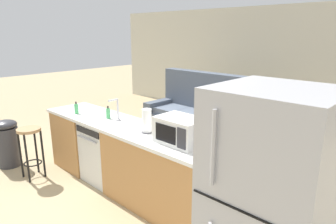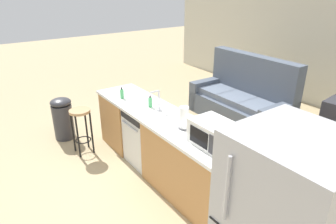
# 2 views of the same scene
# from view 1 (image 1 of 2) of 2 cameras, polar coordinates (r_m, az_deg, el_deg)

# --- Properties ---
(ground_plane) EXTENTS (24.00, 24.00, 0.00)m
(ground_plane) POSITION_cam_1_polar(r_m,az_deg,el_deg) (4.31, -9.18, -13.41)
(ground_plane) COLOR tan
(wall_back) EXTENTS (10.00, 0.06, 2.60)m
(wall_back) POSITION_cam_1_polar(r_m,az_deg,el_deg) (7.06, 20.44, 8.07)
(wall_back) COLOR beige
(wall_back) RESTS_ON ground_plane
(kitchen_counter) EXTENTS (2.94, 0.66, 0.90)m
(kitchen_counter) POSITION_cam_1_polar(r_m,az_deg,el_deg) (3.96, -7.29, -9.28)
(kitchen_counter) COLOR #B77F47
(kitchen_counter) RESTS_ON ground_plane
(dishwasher) EXTENTS (0.58, 0.61, 0.84)m
(dishwasher) POSITION_cam_1_polar(r_m,az_deg,el_deg) (4.32, -11.46, -7.31)
(dishwasher) COLOR silver
(dishwasher) RESTS_ON ground_plane
(stove_range) EXTENTS (0.76, 0.68, 0.90)m
(stove_range) POSITION_cam_1_polar(r_m,az_deg,el_deg) (3.30, 26.40, -15.49)
(stove_range) COLOR black
(stove_range) RESTS_ON ground_plane
(refrigerator) EXTENTS (0.72, 0.73, 1.73)m
(refrigerator) POSITION_cam_1_polar(r_m,az_deg,el_deg) (2.19, 18.42, -18.37)
(refrigerator) COLOR #B7B7BC
(refrigerator) RESTS_ON ground_plane
(microwave) EXTENTS (0.50, 0.37, 0.28)m
(microwave) POSITION_cam_1_polar(r_m,az_deg,el_deg) (3.14, 2.40, -3.53)
(microwave) COLOR white
(microwave) RESTS_ON kitchen_counter
(sink_faucet) EXTENTS (0.07, 0.18, 0.30)m
(sink_faucet) POSITION_cam_1_polar(r_m,az_deg,el_deg) (3.98, -9.69, 0.15)
(sink_faucet) COLOR silver
(sink_faucet) RESTS_ON kitchen_counter
(paper_towel_roll) EXTENTS (0.14, 0.14, 0.28)m
(paper_towel_roll) POSITION_cam_1_polar(r_m,az_deg,el_deg) (3.48, -4.03, -1.72)
(paper_towel_roll) COLOR #4C4C51
(paper_towel_roll) RESTS_ON kitchen_counter
(soap_bottle) EXTENTS (0.06, 0.06, 0.18)m
(soap_bottle) POSITION_cam_1_polar(r_m,az_deg,el_deg) (4.13, -11.32, -0.25)
(soap_bottle) COLOR #4CB266
(soap_bottle) RESTS_ON kitchen_counter
(dish_soap_bottle) EXTENTS (0.06, 0.06, 0.18)m
(dish_soap_bottle) POSITION_cam_1_polar(r_m,az_deg,el_deg) (4.49, -17.05, 0.62)
(dish_soap_bottle) COLOR #4CB266
(dish_soap_bottle) RESTS_ON kitchen_counter
(bar_stool) EXTENTS (0.32, 0.32, 0.74)m
(bar_stool) POSITION_cam_1_polar(r_m,az_deg,el_deg) (4.66, -24.76, -5.26)
(bar_stool) COLOR tan
(bar_stool) RESTS_ON ground_plane
(trash_bin) EXTENTS (0.35, 0.35, 0.74)m
(trash_bin) POSITION_cam_1_polar(r_m,az_deg,el_deg) (5.29, -28.27, -5.16)
(trash_bin) COLOR #333338
(trash_bin) RESTS_ON ground_plane
(couch) EXTENTS (2.01, 0.93, 1.27)m
(couch) POSITION_cam_1_polar(r_m,az_deg,el_deg) (6.01, 5.63, -0.96)
(couch) COLOR #515B6B
(couch) RESTS_ON ground_plane
(armchair) EXTENTS (0.88, 0.92, 1.20)m
(armchair) POSITION_cam_1_polar(r_m,az_deg,el_deg) (4.68, 23.92, -7.52)
(armchair) COLOR #2D2D33
(armchair) RESTS_ON ground_plane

